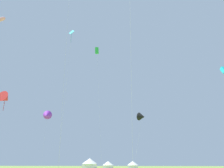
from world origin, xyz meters
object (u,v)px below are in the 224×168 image
at_px(kite_red_delta, 5,98).
at_px(festival_tent_right, 108,165).
at_px(kite_purple_delta, 47,115).
at_px(festival_tent_center, 90,163).
at_px(kite_black_delta, 142,117).
at_px(festival_tent_left, 133,165).
at_px(kite_green_box, 97,51).
at_px(kite_cyan_diamond, 71,36).
at_px(kite_cyan_box, 224,70).
at_px(kite_pink_parafoil, 1,20).

height_order(kite_red_delta, festival_tent_right, kite_red_delta).
relative_size(kite_purple_delta, festival_tent_center, 3.29).
height_order(kite_black_delta, festival_tent_left, kite_black_delta).
height_order(kite_green_box, kite_red_delta, kite_green_box).
xyz_separation_m(kite_cyan_diamond, festival_tent_center, (-0.62, 26.52, -32.84)).
xyz_separation_m(kite_purple_delta, festival_tent_center, (9.92, 14.91, -13.51)).
bearing_deg(kite_red_delta, festival_tent_left, 74.29).
bearing_deg(kite_cyan_diamond, festival_tent_left, 62.22).
relative_size(kite_cyan_box, kite_pink_parafoil, 0.91).
height_order(kite_black_delta, kite_green_box, kite_green_box).
bearing_deg(festival_tent_left, kite_red_delta, -105.71).
relative_size(kite_red_delta, festival_tent_left, 2.96).
height_order(kite_cyan_diamond, kite_purple_delta, kite_cyan_diamond).
bearing_deg(kite_cyan_box, kite_purple_delta, 178.63).
bearing_deg(kite_black_delta, kite_cyan_diamond, -170.54).
relative_size(kite_black_delta, kite_red_delta, 1.21).
bearing_deg(kite_red_delta, kite_cyan_box, 38.71).
bearing_deg(festival_tent_center, kite_green_box, -71.35).
distance_m(kite_black_delta, kite_cyan_diamond, 29.17).
bearing_deg(kite_black_delta, kite_red_delta, -125.17).
bearing_deg(kite_purple_delta, kite_cyan_diamond, -47.79).
xyz_separation_m(kite_pink_parafoil, festival_tent_right, (14.73, 42.74, -27.97)).
distance_m(kite_green_box, kite_pink_parafoil, 30.41).
xyz_separation_m(kite_cyan_box, festival_tent_left, (-27.40, 16.15, -24.55)).
height_order(kite_cyan_diamond, festival_tent_left, kite_cyan_diamond).
bearing_deg(kite_green_box, kite_purple_delta, 174.58).
distance_m(kite_cyan_box, festival_tent_left, 40.18).
relative_size(kite_pink_parafoil, festival_tent_center, 5.79).
height_order(kite_red_delta, festival_tent_center, kite_red_delta).
distance_m(kite_cyan_diamond, festival_tent_center, 42.22).
bearing_deg(kite_cyan_diamond, festival_tent_center, 91.33).
height_order(kite_cyan_box, festival_tent_right, kite_cyan_box).
height_order(kite_black_delta, kite_red_delta, kite_black_delta).
bearing_deg(kite_cyan_diamond, kite_cyan_box, 14.07).
relative_size(kite_cyan_diamond, kite_cyan_box, 1.36).
distance_m(kite_black_delta, festival_tent_left, 26.20).
bearing_deg(kite_green_box, festival_tent_center, 108.65).
bearing_deg(festival_tent_left, kite_black_delta, -79.64).
bearing_deg(festival_tent_left, kite_cyan_box, -30.51).
bearing_deg(kite_pink_parafoil, kite_green_box, 62.22).
bearing_deg(kite_cyan_box, festival_tent_right, 155.62).
distance_m(kite_cyan_diamond, festival_tent_left, 44.85).
xyz_separation_m(kite_green_box, festival_tent_center, (-5.53, 16.37, -33.46)).
relative_size(kite_cyan_diamond, festival_tent_center, 7.17).
bearing_deg(festival_tent_left, kite_cyan_diamond, -117.78).
relative_size(kite_green_box, festival_tent_left, 9.83).
xyz_separation_m(kite_cyan_diamond, kite_green_box, (4.91, 10.15, 0.62)).
relative_size(kite_black_delta, festival_tent_center, 2.57).
bearing_deg(kite_purple_delta, kite_green_box, -5.42).
xyz_separation_m(festival_tent_center, festival_tent_right, (6.36, 0.00, -0.52)).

